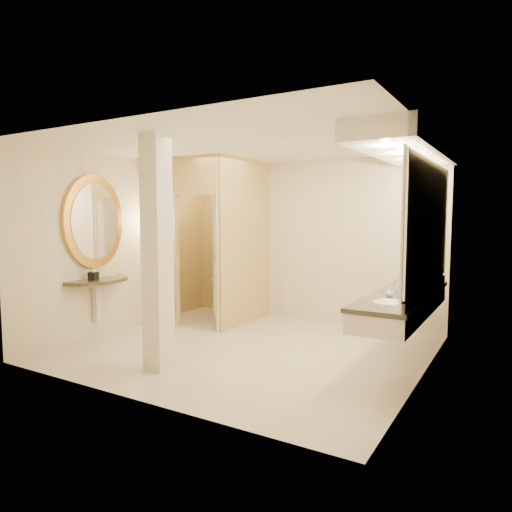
# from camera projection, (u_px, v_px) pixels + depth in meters

# --- Properties ---
(floor) EXTENTS (4.50, 4.50, 0.00)m
(floor) POSITION_uv_depth(u_px,v_px,m) (246.00, 349.00, 6.14)
(floor) COLOR beige
(floor) RESTS_ON ground
(ceiling) EXTENTS (4.50, 4.50, 0.00)m
(ceiling) POSITION_uv_depth(u_px,v_px,m) (246.00, 145.00, 5.90)
(ceiling) COLOR white
(ceiling) RESTS_ON wall_back
(wall_back) EXTENTS (4.50, 0.02, 2.70)m
(wall_back) POSITION_uv_depth(u_px,v_px,m) (308.00, 241.00, 7.74)
(wall_back) COLOR beige
(wall_back) RESTS_ON floor
(wall_front) EXTENTS (4.50, 0.02, 2.70)m
(wall_front) POSITION_uv_depth(u_px,v_px,m) (134.00, 262.00, 4.31)
(wall_front) COLOR beige
(wall_front) RESTS_ON floor
(wall_left) EXTENTS (0.02, 4.00, 2.70)m
(wall_left) POSITION_uv_depth(u_px,v_px,m) (124.00, 243.00, 7.16)
(wall_left) COLOR beige
(wall_left) RESTS_ON floor
(wall_right) EXTENTS (0.02, 4.00, 2.70)m
(wall_right) POSITION_uv_depth(u_px,v_px,m) (424.00, 257.00, 4.88)
(wall_right) COLOR beige
(wall_right) RESTS_ON floor
(toilet_closet) EXTENTS (1.50, 1.55, 2.70)m
(toilet_closet) POSITION_uv_depth(u_px,v_px,m) (218.00, 240.00, 7.42)
(toilet_closet) COLOR tan
(toilet_closet) RESTS_ON floor
(wall_sconce) EXTENTS (0.14, 0.14, 0.42)m
(wall_sconce) POSITION_uv_depth(u_px,v_px,m) (158.00, 219.00, 7.33)
(wall_sconce) COLOR #BC863C
(wall_sconce) RESTS_ON toilet_closet
(vanity) EXTENTS (0.75, 2.67, 2.09)m
(vanity) POSITION_uv_depth(u_px,v_px,m) (407.00, 229.00, 5.34)
(vanity) COLOR beige
(vanity) RESTS_ON floor
(console_shelf) EXTENTS (1.04, 1.04, 1.97)m
(console_shelf) POSITION_uv_depth(u_px,v_px,m) (94.00, 246.00, 6.61)
(console_shelf) COLOR black
(console_shelf) RESTS_ON floor
(pillar) EXTENTS (0.26, 0.26, 2.70)m
(pillar) POSITION_uv_depth(u_px,v_px,m) (157.00, 254.00, 5.22)
(pillar) COLOR beige
(pillar) RESTS_ON floor
(tissue_box) EXTENTS (0.14, 0.14, 0.11)m
(tissue_box) POSITION_uv_depth(u_px,v_px,m) (93.00, 276.00, 6.47)
(tissue_box) COLOR black
(tissue_box) RESTS_ON console_shelf
(toilet) EXTENTS (0.44, 0.70, 0.69)m
(toilet) POSITION_uv_depth(u_px,v_px,m) (229.00, 295.00, 8.31)
(toilet) COLOR white
(toilet) RESTS_ON floor
(soap_bottle_a) EXTENTS (0.07, 0.07, 0.13)m
(soap_bottle_a) POSITION_uv_depth(u_px,v_px,m) (398.00, 285.00, 5.56)
(soap_bottle_a) COLOR beige
(soap_bottle_a) RESTS_ON vanity
(soap_bottle_b) EXTENTS (0.11, 0.11, 0.11)m
(soap_bottle_b) POSITION_uv_depth(u_px,v_px,m) (390.00, 292.00, 5.11)
(soap_bottle_b) COLOR silver
(soap_bottle_b) RESTS_ON vanity
(soap_bottle_c) EXTENTS (0.11, 0.11, 0.22)m
(soap_bottle_c) POSITION_uv_depth(u_px,v_px,m) (403.00, 281.00, 5.60)
(soap_bottle_c) COLOR #C6B28C
(soap_bottle_c) RESTS_ON vanity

